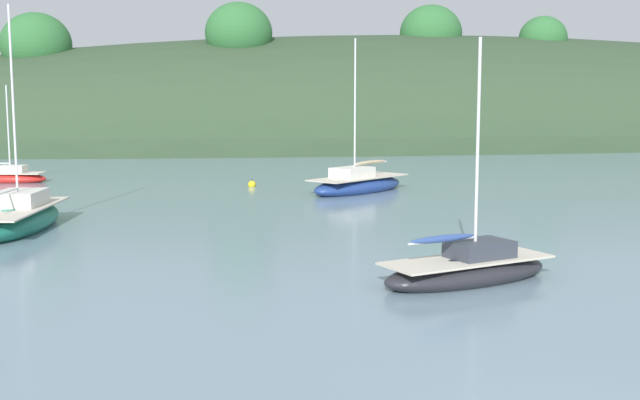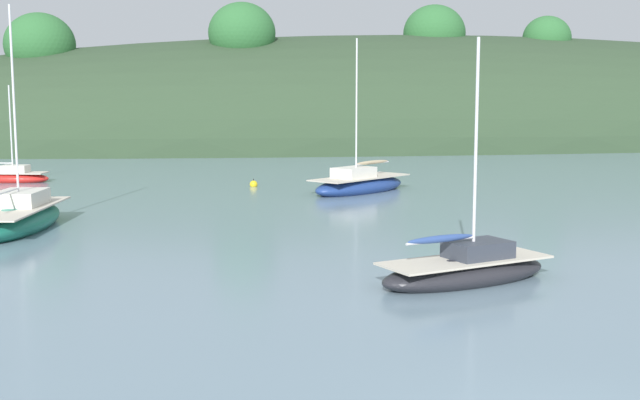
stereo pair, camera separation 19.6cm
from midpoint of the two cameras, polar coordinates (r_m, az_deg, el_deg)
name	(u,v)px [view 2 (the right image)]	position (r m, az deg, el deg)	size (l,w,h in m)	color
far_shoreline_hill	(453,142)	(89.23, 9.40, 4.06)	(150.00, 36.00, 25.85)	#2D422B
sailboat_black_sloop	(466,270)	(22.95, 10.52, -4.86)	(5.73, 3.43, 6.93)	#232328
sailboat_yellow_far	(359,184)	(43.39, 2.93, 1.11)	(6.75, 5.93, 8.36)	navy
sailboat_red_portside	(17,219)	(33.32, -20.45, -1.24)	(3.70, 7.65, 8.84)	#196B56
sailboat_blue_center	(10,177)	(51.71, -20.93, 1.53)	(4.97, 2.58, 5.92)	red
mooring_buoy_outer	(254,184)	(46.09, -4.59, 1.10)	(0.44, 0.44, 0.54)	yellow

